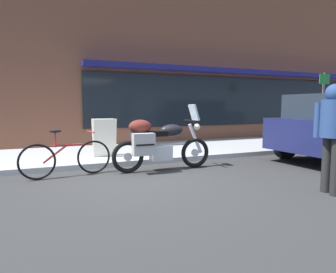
{
  "coord_description": "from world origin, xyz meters",
  "views": [
    {
      "loc": [
        -1.56,
        -5.27,
        1.38
      ],
      "look_at": [
        0.92,
        0.7,
        0.7
      ],
      "focal_mm": 31.4,
      "sensor_mm": 36.0,
      "label": 1
    }
  ],
  "objects_px": {
    "pedestrian_walking": "(333,125)",
    "sandwich_board_sign": "(104,138)",
    "parked_bicycle": "(66,158)",
    "parking_sign_pole": "(323,102)",
    "touring_motorcycle": "(158,142)"
  },
  "relations": [
    {
      "from": "pedestrian_walking",
      "to": "sandwich_board_sign",
      "type": "bearing_deg",
      "value": 123.94
    },
    {
      "from": "pedestrian_walking",
      "to": "parked_bicycle",
      "type": "bearing_deg",
      "value": 143.38
    },
    {
      "from": "sandwich_board_sign",
      "to": "parking_sign_pole",
      "type": "bearing_deg",
      "value": -2.58
    },
    {
      "from": "parked_bicycle",
      "to": "pedestrian_walking",
      "type": "bearing_deg",
      "value": -36.62
    },
    {
      "from": "parked_bicycle",
      "to": "pedestrian_walking",
      "type": "xyz_separation_m",
      "value": [
        3.74,
        -2.78,
        0.71
      ]
    },
    {
      "from": "touring_motorcycle",
      "to": "sandwich_board_sign",
      "type": "bearing_deg",
      "value": 118.49
    },
    {
      "from": "sandwich_board_sign",
      "to": "parking_sign_pole",
      "type": "distance_m",
      "value": 7.13
    },
    {
      "from": "parked_bicycle",
      "to": "sandwich_board_sign",
      "type": "height_order",
      "value": "sandwich_board_sign"
    },
    {
      "from": "touring_motorcycle",
      "to": "parked_bicycle",
      "type": "height_order",
      "value": "touring_motorcycle"
    },
    {
      "from": "touring_motorcycle",
      "to": "sandwich_board_sign",
      "type": "distance_m",
      "value": 1.76
    },
    {
      "from": "touring_motorcycle",
      "to": "parked_bicycle",
      "type": "distance_m",
      "value": 1.85
    },
    {
      "from": "touring_motorcycle",
      "to": "pedestrian_walking",
      "type": "xyz_separation_m",
      "value": [
        1.92,
        -2.56,
        0.47
      ]
    },
    {
      "from": "touring_motorcycle",
      "to": "pedestrian_walking",
      "type": "relative_size",
      "value": 1.29
    },
    {
      "from": "sandwich_board_sign",
      "to": "touring_motorcycle",
      "type": "bearing_deg",
      "value": -61.51
    },
    {
      "from": "parked_bicycle",
      "to": "parking_sign_pole",
      "type": "bearing_deg",
      "value": 7.1
    }
  ]
}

